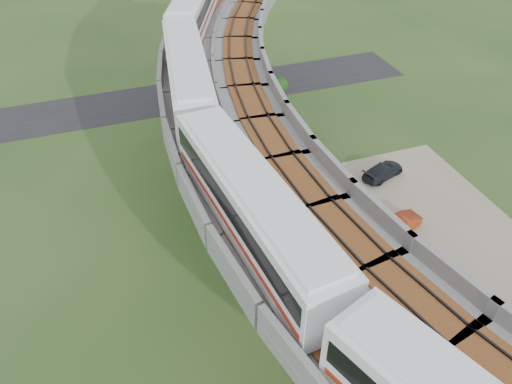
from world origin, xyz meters
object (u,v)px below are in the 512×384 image
Objects in this scene: metro_train at (250,129)px; car_dark at (383,171)px; car_red at (399,225)px; car_white at (442,359)px.

car_dark is (15.46, 6.88, -11.61)m from metro_train.
car_red is 0.90× the size of car_dark.
car_red reaches higher than car_white.
car_red is 7.52m from car_dark.
metro_train reaches higher than car_white.
car_dark is (2.73, 7.01, -0.02)m from car_red.
car_red reaches higher than car_dark.
metro_train is at bearing -104.05° from car_red.
car_white is (8.50, -11.76, -11.73)m from metro_train.
metro_train is 18.65m from car_white.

